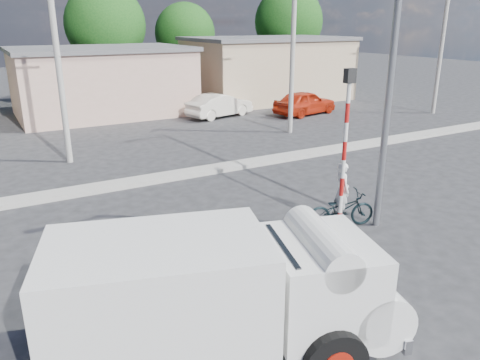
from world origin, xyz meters
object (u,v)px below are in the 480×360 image
bicycle (341,209)px  car_red (305,103)px  traffic_pole (345,138)px  cyclist (341,200)px  car_cream (220,105)px  streetlight (390,43)px  truck (228,293)px

bicycle → car_red: size_ratio=0.45×
bicycle → traffic_pole: bearing=148.2°
traffic_pole → cyclist: bearing=42.0°
bicycle → car_cream: size_ratio=0.46×
bicycle → traffic_pole: (-0.15, -0.14, 2.08)m
cyclist → streetlight: size_ratio=0.17×
car_cream → traffic_pole: bearing=149.7°
car_cream → traffic_pole: 16.77m
traffic_pole → streetlight: (0.94, -0.30, 2.37)m
bicycle → car_cream: (4.39, 15.89, 0.19)m
cyclist → truck: bearing=137.9°
car_cream → streetlight: bearing=153.1°
truck → car_red: 22.62m
traffic_pole → streetlight: bearing=-17.7°
cyclist → car_red: size_ratio=0.36×
cyclist → traffic_pole: size_ratio=0.36×
truck → car_cream: 21.49m
truck → bicycle: 6.29m
truck → car_cream: (9.70, 19.17, -0.59)m
cyclist → car_cream: 16.49m
bicycle → car_red: bearing=-17.5°
car_red → streetlight: streetlight is taller
car_cream → traffic_pole: size_ratio=0.98×
cyclist → traffic_pole: (-0.15, -0.14, 1.81)m
bicycle → cyclist: 0.27m
bicycle → cyclist: cyclist is taller
traffic_pole → bicycle: bearing=42.0°
cyclist → streetlight: (0.78, -0.44, 4.18)m
streetlight → car_red: bearing=59.4°
truck → traffic_pole: 6.17m
cyclist → streetlight: bearing=-103.1°
car_red → traffic_pole: traffic_pole is taller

